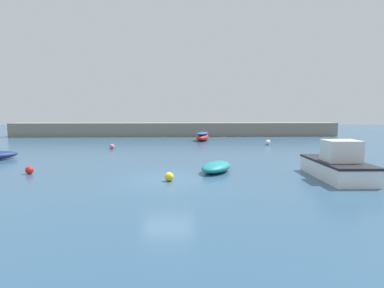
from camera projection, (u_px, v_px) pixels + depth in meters
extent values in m
cube|color=#2D5170|center=(168.00, 182.00, 14.99)|extent=(120.00, 120.00, 0.20)
cube|color=gray|center=(176.00, 129.00, 41.30)|extent=(44.05, 2.87, 1.81)
cube|color=white|center=(337.00, 170.00, 15.48)|extent=(2.19, 4.52, 0.80)
cube|color=black|center=(337.00, 161.00, 15.42)|extent=(2.23, 4.61, 0.12)
cube|color=silver|center=(341.00, 152.00, 15.03)|extent=(1.65, 1.38, 1.20)
ellipsoid|color=teal|center=(216.00, 167.00, 17.03)|extent=(2.51, 3.11, 0.58)
ellipsoid|color=red|center=(202.00, 137.00, 34.83)|extent=(2.13, 3.77, 0.81)
ellipsoid|color=#23479E|center=(202.00, 133.00, 34.78)|extent=(1.92, 3.39, 0.24)
sphere|color=#EA668C|center=(112.00, 147.00, 27.17)|extent=(0.46, 0.46, 0.46)
sphere|color=red|center=(29.00, 170.00, 16.43)|extent=(0.43, 0.43, 0.43)
sphere|color=yellow|center=(169.00, 177.00, 14.77)|extent=(0.45, 0.45, 0.45)
sphere|color=white|center=(268.00, 142.00, 30.43)|extent=(0.53, 0.53, 0.53)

